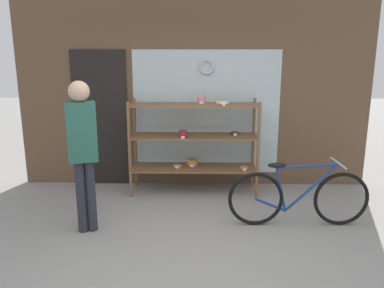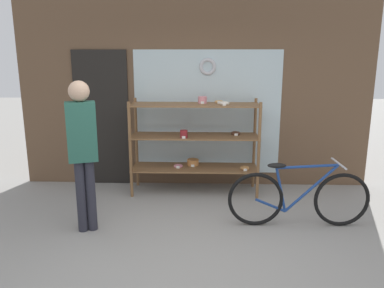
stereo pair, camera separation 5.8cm
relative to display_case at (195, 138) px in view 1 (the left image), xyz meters
name	(u,v)px [view 1 (the left image)]	position (x,y,z in m)	size (l,w,h in m)	color
ground_plane	(189,265)	(-0.04, -2.07, -0.83)	(30.00, 30.00, 0.00)	gray
storefront_facade	(191,74)	(-0.07, 0.40, 0.91)	(5.40, 0.13, 3.58)	brown
display_case	(195,138)	(0.00, 0.00, 0.00)	(1.86, 0.54, 1.43)	brown
bicycle	(298,197)	(1.25, -1.13, -0.47)	(1.69, 0.46, 0.80)	black
pedestrian	(83,145)	(-1.24, -1.34, 0.21)	(0.36, 0.27, 1.75)	#282833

